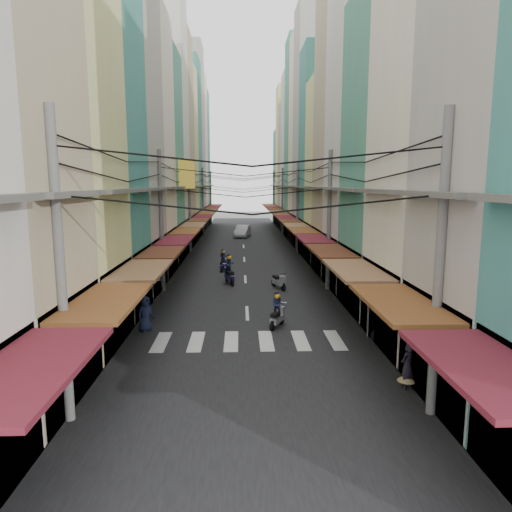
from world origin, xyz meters
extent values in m
plane|color=slate|center=(0.00, 0.00, 0.00)|extent=(160.00, 160.00, 0.00)
cube|color=black|center=(0.00, 20.00, 0.01)|extent=(10.00, 80.00, 0.02)
cube|color=gray|center=(-6.50, 20.00, 0.03)|extent=(3.00, 80.00, 0.06)
cube|color=gray|center=(6.50, 20.00, 0.03)|extent=(3.00, 80.00, 0.06)
cube|color=silver|center=(-3.50, -6.00, 0.03)|extent=(0.55, 2.40, 0.01)
cube|color=silver|center=(-2.10, -6.00, 0.03)|extent=(0.55, 2.40, 0.01)
cube|color=silver|center=(-0.70, -6.00, 0.03)|extent=(0.55, 2.40, 0.01)
cube|color=silver|center=(0.70, -6.00, 0.03)|extent=(0.55, 2.40, 0.01)
cube|color=silver|center=(2.10, -6.00, 0.03)|extent=(0.55, 2.40, 0.01)
cube|color=silver|center=(3.50, -6.00, 0.03)|extent=(0.55, 2.40, 0.01)
cube|color=maroon|center=(-4.10, -15.67, 3.00)|extent=(1.80, 4.29, 0.12)
cube|color=black|center=(-5.60, -10.98, 1.60)|extent=(1.20, 4.53, 3.20)
cube|color=brown|center=(-4.10, -10.98, 3.00)|extent=(1.80, 4.34, 0.12)
cube|color=#595651|center=(-4.75, -10.98, 6.00)|extent=(0.50, 4.24, 0.15)
cube|color=#DFDD8B|center=(-8.00, -6.27, 7.90)|extent=(6.00, 4.70, 15.81)
cube|color=black|center=(-5.60, -6.27, 1.60)|extent=(1.20, 4.52, 3.20)
cube|color=brown|center=(-4.10, -6.27, 3.00)|extent=(1.80, 4.33, 0.12)
cube|color=#595651|center=(-4.75, -6.27, 6.00)|extent=(0.50, 4.23, 0.15)
cube|color=teal|center=(-8.00, -1.76, 9.62)|extent=(6.00, 4.30, 19.25)
cube|color=black|center=(-5.60, -1.76, 1.60)|extent=(1.20, 4.13, 3.20)
cube|color=#5C2D1A|center=(-4.10, -1.76, 3.00)|extent=(1.80, 3.96, 0.12)
cube|color=#595651|center=(-4.75, -1.76, 6.00)|extent=(0.50, 3.87, 0.15)
cube|color=#ADA69E|center=(-8.00, 2.96, 10.47)|extent=(6.00, 5.14, 20.93)
cube|color=black|center=(-5.60, 2.96, 1.60)|extent=(1.20, 4.94, 3.20)
cube|color=maroon|center=(-4.10, 2.96, 3.00)|extent=(1.80, 4.73, 0.12)
cube|color=#595651|center=(-4.75, 2.96, 6.00)|extent=(0.50, 4.63, 0.15)
cube|color=#F1E3CC|center=(-8.00, 8.00, 8.72)|extent=(6.00, 4.95, 17.43)
cube|color=black|center=(-5.60, 8.00, 1.60)|extent=(1.20, 4.75, 3.20)
cube|color=brown|center=(-4.10, 8.00, 3.00)|extent=(1.80, 4.56, 0.12)
cube|color=#595651|center=(-4.75, 8.00, 6.00)|extent=(0.50, 4.46, 0.15)
cube|color=#4D957D|center=(-8.00, 12.98, 8.16)|extent=(6.00, 4.99, 16.32)
cube|color=black|center=(-5.60, 12.98, 1.60)|extent=(1.20, 4.80, 3.20)
cube|color=brown|center=(-4.10, 12.98, 3.00)|extent=(1.80, 4.60, 0.12)
cube|color=#595651|center=(-4.75, 12.98, 6.00)|extent=(0.50, 4.50, 0.15)
cube|color=silver|center=(-8.00, 17.80, 11.44)|extent=(6.00, 4.65, 22.87)
cube|color=black|center=(-5.60, 17.80, 1.60)|extent=(1.20, 4.46, 3.20)
cube|color=#5C2D1A|center=(-4.10, 17.80, 3.00)|extent=(1.80, 4.27, 0.12)
cube|color=#595651|center=(-4.75, 17.80, 6.00)|extent=(0.50, 4.18, 0.15)
cube|color=tan|center=(-8.00, 22.57, 10.29)|extent=(6.00, 4.89, 20.58)
cube|color=black|center=(-5.60, 22.57, 1.60)|extent=(1.20, 4.70, 3.20)
cube|color=maroon|center=(-4.10, 22.57, 3.00)|extent=(1.80, 4.50, 0.12)
cube|color=#595651|center=(-4.75, 22.57, 6.00)|extent=(0.50, 4.40, 0.15)
cube|color=#DFDD8B|center=(-8.00, 27.27, 9.22)|extent=(6.00, 4.52, 18.44)
cube|color=black|center=(-5.60, 27.27, 1.60)|extent=(1.20, 4.34, 3.20)
cube|color=brown|center=(-4.10, 27.27, 3.00)|extent=(1.80, 4.16, 0.12)
cube|color=#595651|center=(-4.75, 27.27, 6.00)|extent=(0.50, 4.07, 0.15)
cube|color=teal|center=(-8.00, 32.13, 10.31)|extent=(6.00, 5.20, 20.63)
cube|color=black|center=(-5.60, 32.13, 1.60)|extent=(1.20, 4.99, 3.20)
cube|color=brown|center=(-4.10, 32.13, 3.00)|extent=(1.80, 4.78, 0.12)
cube|color=#595651|center=(-4.75, 32.13, 6.00)|extent=(0.50, 4.68, 0.15)
cube|color=#ADA69E|center=(-8.00, 37.20, 11.85)|extent=(6.00, 4.94, 23.70)
cube|color=black|center=(-5.60, 37.20, 1.60)|extent=(1.20, 4.74, 3.20)
cube|color=#5C2D1A|center=(-4.10, 37.20, 3.00)|extent=(1.80, 4.55, 0.12)
cube|color=#595651|center=(-4.75, 37.20, 6.00)|extent=(0.50, 4.45, 0.15)
cube|color=#F1E3CC|center=(-8.00, 42.14, 10.56)|extent=(6.00, 4.96, 21.12)
cube|color=black|center=(-5.60, 42.14, 1.60)|extent=(1.20, 4.76, 3.20)
cube|color=maroon|center=(-4.10, 42.14, 3.00)|extent=(1.80, 4.56, 0.12)
cube|color=#595651|center=(-4.75, 42.14, 6.00)|extent=(0.50, 4.46, 0.15)
cube|color=#4D957D|center=(-8.00, 47.14, 9.95)|extent=(6.00, 5.04, 19.90)
cube|color=black|center=(-5.60, 47.14, 1.60)|extent=(1.20, 4.84, 3.20)
cube|color=brown|center=(-4.10, 47.14, 3.00)|extent=(1.80, 4.64, 0.12)
cube|color=#595651|center=(-4.75, 47.14, 6.00)|extent=(0.50, 4.54, 0.15)
cube|color=brown|center=(-4.40, 12.00, 7.00)|extent=(1.20, 0.40, 2.20)
cube|color=maroon|center=(4.10, -15.88, 3.00)|extent=(1.80, 3.90, 0.12)
cube|color=black|center=(5.60, -11.40, 1.60)|extent=(1.20, 4.54, 3.20)
cube|color=brown|center=(4.10, -11.40, 3.00)|extent=(1.80, 4.35, 0.12)
cube|color=#595651|center=(4.75, -11.40, 6.00)|extent=(0.50, 4.25, 0.15)
cube|color=#F1E3CC|center=(8.00, -6.55, 11.19)|extent=(6.00, 4.97, 22.38)
cube|color=black|center=(5.60, -6.55, 1.60)|extent=(1.20, 4.78, 3.20)
cube|color=brown|center=(4.10, -6.55, 3.00)|extent=(1.80, 4.58, 0.12)
cube|color=#595651|center=(4.75, -6.55, 6.00)|extent=(0.50, 4.48, 0.15)
cube|color=#4D957D|center=(8.00, -1.55, 7.54)|extent=(6.00, 5.03, 15.08)
cube|color=black|center=(5.60, -1.55, 1.60)|extent=(1.20, 4.83, 3.20)
cube|color=#5C2D1A|center=(4.10, -1.55, 3.00)|extent=(1.80, 4.63, 0.12)
cube|color=#595651|center=(4.75, -1.55, 6.00)|extent=(0.50, 4.53, 0.15)
cube|color=silver|center=(8.00, 3.36, 10.83)|extent=(6.00, 4.79, 21.66)
cube|color=black|center=(5.60, 3.36, 1.60)|extent=(1.20, 4.60, 3.20)
cube|color=maroon|center=(4.10, 3.36, 3.00)|extent=(1.80, 4.41, 0.12)
cube|color=#595651|center=(4.75, 3.36, 6.00)|extent=(0.50, 4.31, 0.15)
cube|color=tan|center=(8.00, 8.02, 10.37)|extent=(6.00, 4.52, 20.74)
cube|color=black|center=(5.60, 8.02, 1.60)|extent=(1.20, 4.34, 3.20)
cube|color=brown|center=(4.10, 8.02, 3.00)|extent=(1.80, 4.16, 0.12)
cube|color=#595651|center=(4.75, 8.02, 6.00)|extent=(0.50, 4.07, 0.15)
cube|color=#DFDD8B|center=(8.00, 12.34, 7.06)|extent=(6.00, 4.12, 14.13)
cube|color=black|center=(5.60, 12.34, 1.60)|extent=(1.20, 3.96, 3.20)
cube|color=brown|center=(4.10, 12.34, 3.00)|extent=(1.80, 3.79, 0.12)
cube|color=#595651|center=(4.75, 12.34, 6.00)|extent=(0.50, 3.71, 0.15)
cube|color=teal|center=(8.00, 16.61, 8.84)|extent=(6.00, 4.40, 17.68)
cube|color=black|center=(5.60, 16.61, 1.60)|extent=(1.20, 4.23, 3.20)
cube|color=#5C2D1A|center=(4.10, 16.61, 3.00)|extent=(1.80, 4.05, 0.12)
cube|color=#595651|center=(4.75, 16.61, 6.00)|extent=(0.50, 3.96, 0.15)
cube|color=#ADA69E|center=(8.00, 21.13, 11.30)|extent=(6.00, 4.64, 22.59)
cube|color=black|center=(5.60, 21.13, 1.60)|extent=(1.20, 4.45, 3.20)
cube|color=maroon|center=(4.10, 21.13, 3.00)|extent=(1.80, 4.26, 0.12)
cube|color=#595651|center=(4.75, 21.13, 6.00)|extent=(0.50, 4.17, 0.15)
cube|color=#F1E3CC|center=(8.00, 25.45, 10.63)|extent=(6.00, 4.00, 21.25)
cube|color=black|center=(5.60, 25.45, 1.60)|extent=(1.20, 3.84, 3.20)
cube|color=brown|center=(4.10, 25.45, 3.00)|extent=(1.80, 3.68, 0.12)
cube|color=#595651|center=(4.75, 25.45, 6.00)|extent=(0.50, 3.60, 0.15)
cube|color=#4D957D|center=(8.00, 29.95, 11.16)|extent=(6.00, 5.01, 22.33)
cube|color=black|center=(5.60, 29.95, 1.60)|extent=(1.20, 4.81, 3.20)
cube|color=brown|center=(4.10, 29.95, 3.00)|extent=(1.80, 4.61, 0.12)
cube|color=#595651|center=(4.75, 29.95, 6.00)|extent=(0.50, 4.51, 0.15)
cube|color=silver|center=(8.00, 34.96, 9.86)|extent=(6.00, 5.00, 19.71)
cube|color=black|center=(5.60, 34.96, 1.60)|extent=(1.20, 4.80, 3.20)
cube|color=#5C2D1A|center=(4.10, 34.96, 3.00)|extent=(1.80, 4.60, 0.12)
cube|color=#595651|center=(4.75, 34.96, 6.00)|extent=(0.50, 4.50, 0.15)
cube|color=tan|center=(8.00, 39.61, 8.43)|extent=(6.00, 4.32, 16.86)
cube|color=black|center=(5.60, 39.61, 1.60)|extent=(1.20, 4.15, 3.20)
cube|color=maroon|center=(4.10, 39.61, 3.00)|extent=(1.80, 3.97, 0.12)
cube|color=#595651|center=(4.75, 39.61, 6.00)|extent=(0.50, 3.89, 0.15)
cube|color=#DFDD8B|center=(8.00, 43.94, 9.98)|extent=(6.00, 4.33, 19.96)
cube|color=black|center=(5.60, 43.94, 1.60)|extent=(1.20, 4.16, 3.20)
cube|color=brown|center=(4.10, 43.94, 3.00)|extent=(1.80, 3.99, 0.12)
cube|color=#595651|center=(4.75, 43.94, 6.00)|extent=(0.50, 3.90, 0.15)
cube|color=teal|center=(8.00, 48.54, 7.17)|extent=(6.00, 4.88, 14.34)
cube|color=black|center=(5.60, 48.54, 1.60)|extent=(1.20, 4.68, 3.20)
cube|color=brown|center=(4.10, 48.54, 3.00)|extent=(1.80, 4.49, 0.12)
cube|color=#595651|center=(4.75, 48.54, 6.00)|extent=(0.50, 4.39, 0.15)
cylinder|color=slate|center=(-4.90, -12.00, 4.10)|extent=(0.26, 0.26, 8.20)
cylinder|color=slate|center=(4.90, -12.00, 4.10)|extent=(0.26, 0.26, 8.20)
cylinder|color=slate|center=(-4.90, 3.00, 4.10)|extent=(0.26, 0.26, 8.20)
cylinder|color=slate|center=(4.90, 3.00, 4.10)|extent=(0.26, 0.26, 8.20)
cylinder|color=slate|center=(-4.90, 18.00, 4.10)|extent=(0.26, 0.26, 8.20)
cylinder|color=slate|center=(4.90, 18.00, 4.10)|extent=(0.26, 0.26, 8.20)
cylinder|color=slate|center=(-4.90, 33.00, 4.10)|extent=(0.26, 0.26, 8.20)
cylinder|color=slate|center=(4.90, 33.00, 4.10)|extent=(0.26, 0.26, 8.20)
cylinder|color=slate|center=(-4.90, 48.00, 4.10)|extent=(0.26, 0.26, 8.20)
cylinder|color=slate|center=(4.90, 48.00, 4.10)|extent=(0.26, 0.26, 8.20)
imported|color=silver|center=(-0.05, 30.36, 0.00)|extent=(5.16, 2.69, 1.74)
imported|color=black|center=(5.79, 2.59, 0.00)|extent=(1.73, 1.02, 1.12)
cylinder|color=black|center=(-1.02, 5.33, 0.28)|extent=(0.11, 0.55, 0.55)
cylinder|color=black|center=(-1.02, 3.95, 0.28)|extent=(0.11, 0.55, 0.55)
cube|color=#131246|center=(-1.02, 4.64, 0.45)|extent=(0.36, 1.22, 0.30)
cube|color=black|center=(-1.02, 4.37, 0.76)|extent=(0.34, 0.58, 0.19)
cube|color=#131246|center=(-1.02, 5.22, 0.69)|extent=(0.32, 0.30, 0.58)
imported|color=#1E2546|center=(-1.02, 4.64, 0.58)|extent=(0.56, 0.40, 1.41)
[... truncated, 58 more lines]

